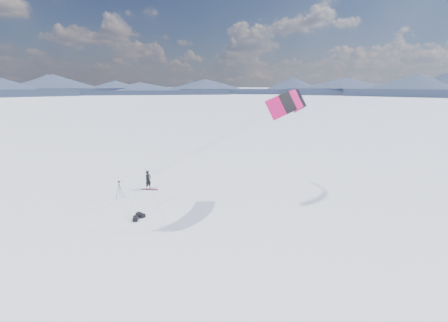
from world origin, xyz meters
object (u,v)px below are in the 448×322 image
Objects in this scene: gear_bag_a at (141,215)px; tripod at (119,187)px; snowkiter at (149,189)px; snowboard at (150,189)px; gear_bag_b at (135,219)px.

tripod is at bearing 162.78° from gear_bag_a.
tripod is 5.25m from gear_bag_a.
snowkiter is 6.82m from gear_bag_a.
gear_bag_a is (4.37, -5.24, 0.15)m from snowkiter.
snowkiter is 1.14× the size of snowboard.
snowboard is at bearing 173.61° from gear_bag_b.
snowkiter is 2.41× the size of gear_bag_b.
snowkiter reaches higher than gear_bag_b.
gear_bag_b is (4.52, -5.92, 0.15)m from snowkiter.
tripod is at bearing -124.01° from snowboard.
tripod is (-0.54, -3.13, 1.00)m from snowboard.
snowboard is (0.15, -0.05, 0.02)m from snowkiter.
gear_bag_b is at bearing -70.69° from gear_bag_a.
snowkiter is 3.36m from tripod.
gear_bag_b is at bearing -47.58° from tripod.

